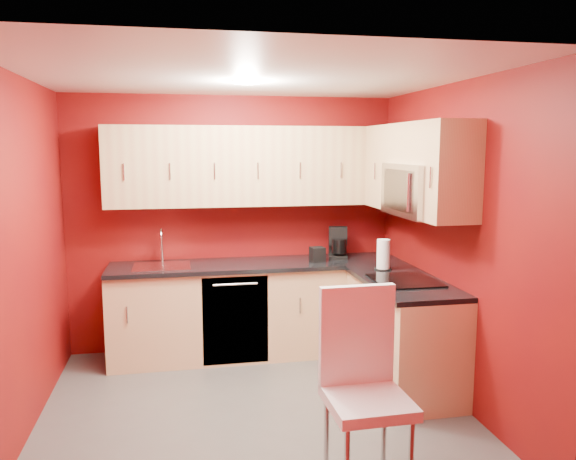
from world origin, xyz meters
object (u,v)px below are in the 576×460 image
object	(u,v)px
coffee_maker	(338,243)
dining_chair	(368,391)
sink	(162,262)
microwave	(421,190)
napkin_holder	(317,254)
paper_towel	(383,255)

from	to	relation	value
coffee_maker	dining_chair	size ratio (longest dim) A/B	0.26
coffee_maker	sink	bearing A→B (deg)	-164.32
microwave	dining_chair	distance (m)	1.88
sink	coffee_maker	world-z (taller)	sink
napkin_holder	dining_chair	world-z (taller)	dining_chair
sink	napkin_holder	distance (m)	1.47
microwave	sink	bearing A→B (deg)	154.40
sink	coffee_maker	distance (m)	1.72
microwave	paper_towel	xyz separation A→B (m)	(-0.13, 0.46, -0.61)
microwave	paper_towel	size ratio (longest dim) A/B	2.78
microwave	dining_chair	bearing A→B (deg)	-124.17
napkin_holder	dining_chair	size ratio (longest dim) A/B	0.12
napkin_holder	paper_towel	distance (m)	0.69
sink	dining_chair	bearing A→B (deg)	-61.58
microwave	napkin_holder	distance (m)	1.31
paper_towel	dining_chair	distance (m)	1.94
sink	paper_towel	xyz separation A→B (m)	(1.97, -0.54, 0.10)
sink	napkin_holder	bearing A→B (deg)	-2.61
microwave	napkin_holder	size ratio (longest dim) A/B	5.52
coffee_maker	paper_towel	world-z (taller)	coffee_maker
coffee_maker	napkin_holder	bearing A→B (deg)	-138.53
sink	coffee_maker	bearing A→B (deg)	2.06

